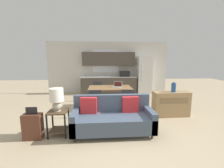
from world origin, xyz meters
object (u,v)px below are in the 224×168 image
at_px(dining_table, 110,89).
at_px(vase, 174,87).
at_px(table_lamp, 57,98).
at_px(credenza, 171,104).
at_px(couch, 113,118).
at_px(dining_chair_near_left, 96,101).
at_px(refrigerator, 144,75).
at_px(dining_chair_far_left, 97,90).
at_px(dining_chair_near_right, 127,100).
at_px(suitcase, 33,126).
at_px(laptop, 117,86).
at_px(side_table, 58,119).

height_order(dining_table, vase, vase).
bearing_deg(table_lamp, credenza, 17.71).
xyz_separation_m(dining_table, couch, (-0.06, -1.92, -0.35)).
bearing_deg(vase, dining_chair_near_left, 175.76).
bearing_deg(refrigerator, dining_chair_far_left, -147.83).
relative_size(dining_chair_near_right, dining_chair_far_left, 1.00).
xyz_separation_m(vase, dining_chair_far_left, (-2.40, 1.79, -0.43)).
distance_m(table_lamp, dining_chair_far_left, 2.96).
relative_size(vase, dining_chair_far_left, 0.35).
distance_m(dining_chair_near_right, dining_chair_far_left, 1.89).
height_order(dining_table, table_lamp, table_lamp).
xyz_separation_m(dining_table, vase, (1.91, -0.99, 0.21)).
height_order(dining_chair_near_left, suitcase, dining_chair_near_left).
distance_m(credenza, laptop, 1.93).
bearing_deg(dining_chair_near_right, side_table, 36.80).
relative_size(dining_table, laptop, 3.87).
bearing_deg(credenza, couch, -153.96).
distance_m(vase, dining_chair_far_left, 3.02).
height_order(couch, vase, vase).
bearing_deg(suitcase, refrigerator, 49.56).
height_order(table_lamp, suitcase, table_lamp).
relative_size(laptop, suitcase, 0.54).
distance_m(table_lamp, suitcase, 0.81).
height_order(table_lamp, laptop, table_lamp).
relative_size(couch, credenza, 1.73).
relative_size(dining_table, dining_chair_near_left, 1.81).
relative_size(refrigerator, side_table, 3.23).
distance_m(dining_table, table_lamp, 2.42).
xyz_separation_m(table_lamp, vase, (3.25, 1.01, 0.01)).
bearing_deg(dining_chair_near_left, dining_chair_near_right, -176.60).
relative_size(dining_chair_far_left, suitcase, 1.16).
height_order(refrigerator, laptop, refrigerator).
bearing_deg(credenza, vase, -16.37).
bearing_deg(couch, vase, 25.13).
xyz_separation_m(dining_table, dining_chair_near_right, (0.49, -0.81, -0.22)).
relative_size(dining_table, table_lamp, 2.92).
relative_size(vase, laptop, 0.75).
bearing_deg(suitcase, couch, 6.62).
relative_size(refrigerator, suitcase, 2.60).
distance_m(dining_chair_near_right, laptop, 0.93).
bearing_deg(side_table, dining_chair_far_left, 73.13).
bearing_deg(dining_table, dining_chair_far_left, 121.40).
bearing_deg(vase, laptop, 148.00).
distance_m(refrigerator, credenza, 3.35).
height_order(refrigerator, dining_chair_near_right, refrigerator).
bearing_deg(laptop, side_table, -101.24).
relative_size(dining_table, dining_chair_near_right, 1.81).
distance_m(couch, table_lamp, 1.40).
relative_size(couch, table_lamp, 3.60).
distance_m(side_table, laptop, 2.61).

